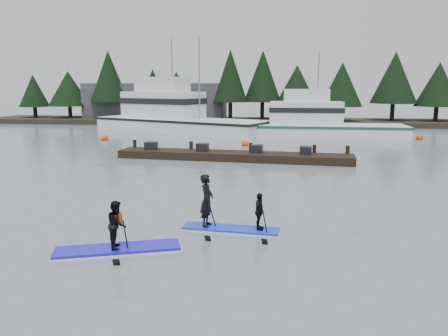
# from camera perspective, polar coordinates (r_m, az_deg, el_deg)

# --- Properties ---
(ground) EXTENTS (160.00, 160.00, 0.00)m
(ground) POSITION_cam_1_polar(r_m,az_deg,el_deg) (13.34, -3.41, -9.37)
(ground) COLOR slate
(ground) RESTS_ON ground
(far_shore) EXTENTS (70.00, 8.00, 0.60)m
(far_shore) POSITION_cam_1_polar(r_m,az_deg,el_deg) (54.52, 4.97, 6.05)
(far_shore) COLOR #2D281E
(far_shore) RESTS_ON ground
(treeline) EXTENTS (60.00, 4.00, 8.00)m
(treeline) POSITION_cam_1_polar(r_m,az_deg,el_deg) (54.55, 4.96, 5.73)
(treeline) COLOR black
(treeline) RESTS_ON ground
(waterfront_building) EXTENTS (18.00, 6.00, 5.00)m
(waterfront_building) POSITION_cam_1_polar(r_m,az_deg,el_deg) (58.68, -8.84, 8.43)
(waterfront_building) COLOR #4C4C51
(waterfront_building) RESTS_ON ground
(fishing_boat_large) EXTENTS (19.09, 12.29, 10.39)m
(fishing_boat_large) POSITION_cam_1_polar(r_m,az_deg,el_deg) (45.38, -6.31, 5.75)
(fishing_boat_large) COLOR white
(fishing_boat_large) RESTS_ON ground
(fishing_boat_medium) EXTENTS (14.52, 4.27, 8.62)m
(fishing_boat_medium) POSITION_cam_1_polar(r_m,az_deg,el_deg) (41.42, 12.37, 4.86)
(fishing_boat_medium) COLOR white
(fishing_boat_medium) RESTS_ON ground
(floating_dock) EXTENTS (14.94, 3.27, 0.49)m
(floating_dock) POSITION_cam_1_polar(r_m,az_deg,el_deg) (27.54, 1.20, 1.58)
(floating_dock) COLOR black
(floating_dock) RESTS_ON ground
(buoy_a) EXTENTS (0.63, 0.63, 0.63)m
(buoy_a) POSITION_cam_1_polar(r_m,az_deg,el_deg) (38.90, -15.31, 3.47)
(buoy_a) COLOR #FF380C
(buoy_a) RESTS_ON ground
(buoy_b) EXTENTS (0.56, 0.56, 0.56)m
(buoy_b) POSITION_cam_1_polar(r_m,az_deg,el_deg) (34.17, 2.80, 2.90)
(buoy_b) COLOR #FF380C
(buoy_b) RESTS_ON ground
(buoy_c) EXTENTS (0.60, 0.60, 0.60)m
(buoy_c) POSITION_cam_1_polar(r_m,az_deg,el_deg) (41.69, 24.17, 3.37)
(buoy_c) COLOR #FF380C
(buoy_c) RESTS_ON ground
(paddleboard_solo) EXTENTS (3.53, 1.93, 1.88)m
(paddleboard_solo) POSITION_cam_1_polar(r_m,az_deg,el_deg) (12.63, -13.74, -8.55)
(paddleboard_solo) COLOR #1F17DA
(paddleboard_solo) RESTS_ON ground
(paddleboard_duo) EXTENTS (3.15, 1.25, 2.31)m
(paddleboard_duo) POSITION_cam_1_polar(r_m,az_deg,el_deg) (13.96, 0.35, -5.64)
(paddleboard_duo) COLOR blue
(paddleboard_duo) RESTS_ON ground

